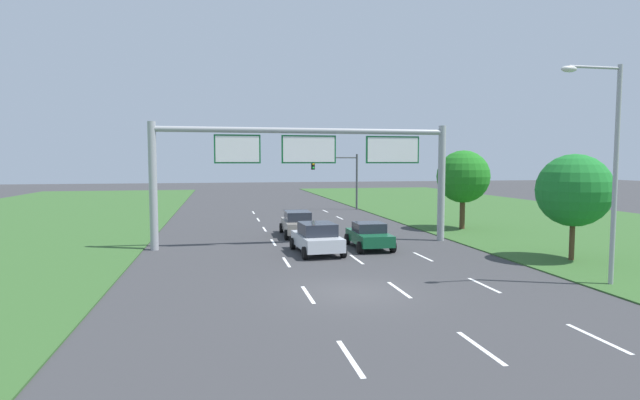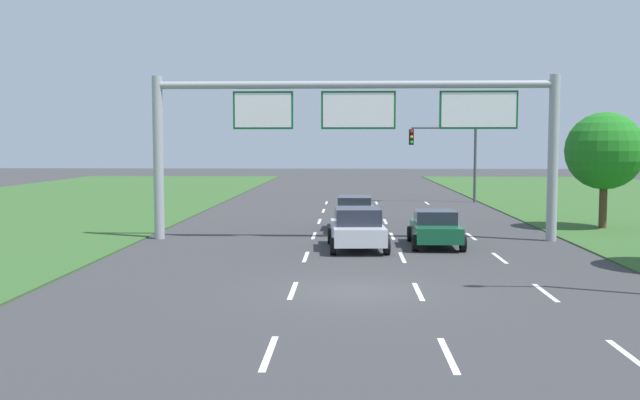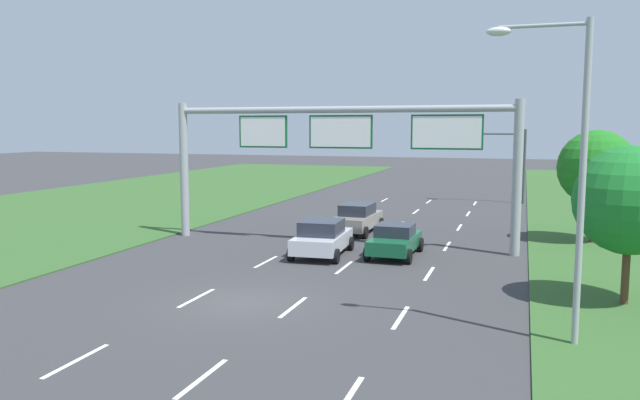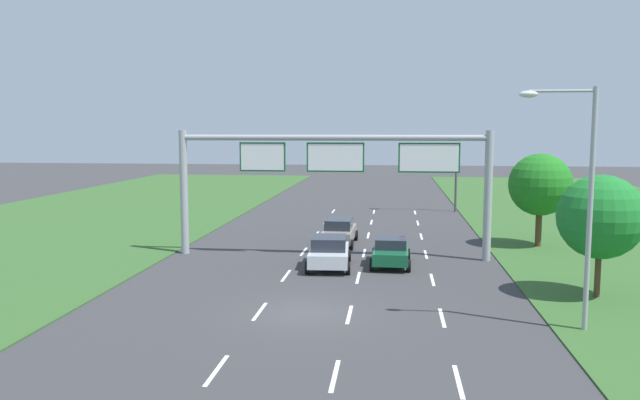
% 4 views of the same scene
% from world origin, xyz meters
% --- Properties ---
extents(ground_plane, '(200.00, 200.00, 0.00)m').
position_xyz_m(ground_plane, '(0.00, 0.00, 0.00)').
color(ground_plane, '#38383A').
extents(lane_dashes_inner_left, '(0.14, 50.40, 0.01)m').
position_xyz_m(lane_dashes_inner_left, '(-1.75, 6.00, 0.00)').
color(lane_dashes_inner_left, white).
rests_on(lane_dashes_inner_left, ground_plane).
extents(lane_dashes_inner_right, '(0.14, 50.40, 0.01)m').
position_xyz_m(lane_dashes_inner_right, '(1.75, 6.00, 0.00)').
color(lane_dashes_inner_right, white).
rests_on(lane_dashes_inner_right, ground_plane).
extents(lane_dashes_slip, '(0.14, 50.40, 0.01)m').
position_xyz_m(lane_dashes_slip, '(5.25, 6.00, 0.00)').
color(lane_dashes_slip, white).
rests_on(lane_dashes_slip, ground_plane).
extents(car_near_red, '(2.42, 4.22, 1.63)m').
position_xyz_m(car_near_red, '(0.14, 8.00, 0.82)').
color(car_near_red, silver).
rests_on(car_near_red, ground_plane).
extents(car_lead_silver, '(2.13, 4.46, 1.60)m').
position_xyz_m(car_lead_silver, '(0.10, 14.43, 0.82)').
color(car_lead_silver, gray).
rests_on(car_lead_silver, ground_plane).
extents(car_mid_lane, '(2.08, 3.96, 1.45)m').
position_xyz_m(car_mid_lane, '(3.28, 8.92, 0.73)').
color(car_mid_lane, '#145633').
rests_on(car_mid_lane, ground_plane).
extents(sign_gantry, '(17.24, 0.44, 7.00)m').
position_xyz_m(sign_gantry, '(0.26, 10.72, 4.95)').
color(sign_gantry, '#9EA0A5').
rests_on(sign_gantry, ground_plane).
extents(traffic_light_mast, '(4.76, 0.49, 5.60)m').
position_xyz_m(traffic_light_mast, '(6.77, 30.98, 3.87)').
color(traffic_light_mast, '#47494F').
rests_on(traffic_light_mast, ground_plane).
extents(street_lamp, '(2.61, 0.32, 8.50)m').
position_xyz_m(street_lamp, '(9.72, -1.00, 5.08)').
color(street_lamp, '#9EA0A5').
rests_on(street_lamp, ground_plane).
extents(roadside_tree_near, '(3.51, 3.51, 5.21)m').
position_xyz_m(roadside_tree_near, '(11.91, 3.55, 3.45)').
color(roadside_tree_near, '#513823').
rests_on(roadside_tree_near, ground_plane).
extents(roadside_tree_mid, '(3.71, 3.71, 5.64)m').
position_xyz_m(roadside_tree_mid, '(12.07, 15.06, 3.76)').
color(roadside_tree_mid, '#513823').
rests_on(roadside_tree_mid, ground_plane).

